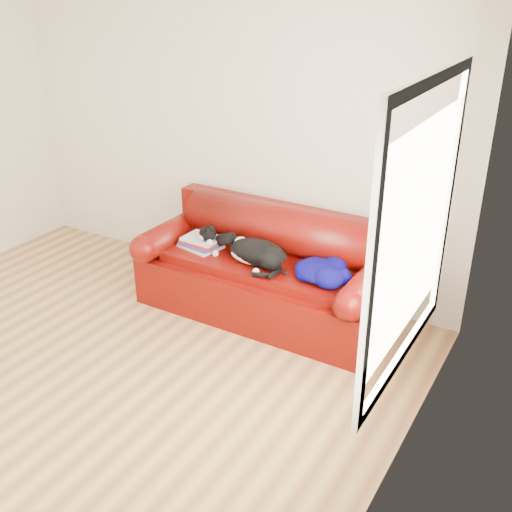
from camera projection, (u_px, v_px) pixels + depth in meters
The scene contains 7 objects.
ground at pixel (76, 375), 4.33m from camera, with size 4.50×4.50×0.00m, color brown.
room_shell at pixel (58, 152), 3.58m from camera, with size 4.52×4.02×2.61m.
sofa_base at pixel (265, 286), 5.06m from camera, with size 2.10×0.90×0.50m.
sofa_back at pixel (279, 244), 5.12m from camera, with size 2.10×1.01×0.88m.
book_stack at pixel (202, 242), 5.13m from camera, with size 0.38×0.32×0.10m.
cat at pixel (256, 253), 4.82m from camera, with size 0.68×0.46×0.26m.
blanket at pixel (322, 270), 4.60m from camera, with size 0.53×0.53×0.16m.
Camera 1 is at (2.93, -2.39, 2.63)m, focal length 42.00 mm.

